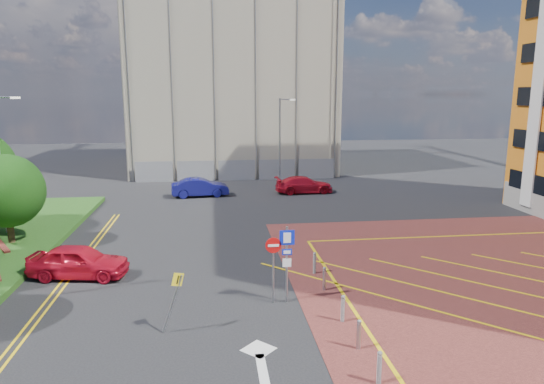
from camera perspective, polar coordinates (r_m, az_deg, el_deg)
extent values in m
plane|color=black|center=(19.36, 0.68, -14.09)|extent=(140.00, 140.00, 0.00)
cylinder|color=#3D2B1C|center=(30.34, -28.42, -3.60)|extent=(0.36, 0.36, 1.80)
sphere|color=#0F390D|center=(29.93, -28.78, 0.11)|extent=(4.00, 4.00, 4.00)
cylinder|color=#9EA0A8|center=(31.97, -29.34, 2.70)|extent=(0.16, 0.16, 8.00)
cylinder|color=#9EA0A8|center=(31.49, -29.01, 9.73)|extent=(1.20, 0.10, 0.10)
cube|color=silver|center=(31.28, -27.97, 9.77)|extent=(0.50, 0.15, 0.12)
cylinder|color=#9EA0A8|center=(45.96, 0.92, 5.99)|extent=(0.16, 0.16, 8.00)
cylinder|color=#9EA0A8|center=(45.85, 1.69, 10.83)|extent=(1.20, 0.10, 0.10)
cube|color=silver|center=(45.94, 2.44, 10.79)|extent=(0.50, 0.15, 0.12)
cylinder|color=#9EA0A8|center=(19.72, 1.75, -8.56)|extent=(0.10, 0.10, 3.20)
cube|color=#0A1EBE|center=(19.33, 1.79, -5.38)|extent=(0.60, 0.04, 0.60)
cube|color=white|center=(19.30, 1.80, -5.40)|extent=(0.30, 0.02, 0.42)
cube|color=#0A1EBE|center=(19.51, 1.77, -7.07)|extent=(0.40, 0.04, 0.25)
cube|color=white|center=(19.49, 1.79, -7.09)|extent=(0.28, 0.02, 0.14)
cube|color=white|center=(19.66, 1.77, -8.31)|extent=(0.35, 0.04, 0.35)
cylinder|color=#9EA0A8|center=(19.73, 0.15, -9.31)|extent=(0.08, 0.08, 2.70)
cylinder|color=red|center=(19.34, 0.16, -6.29)|extent=(0.64, 0.04, 0.64)
cube|color=white|center=(19.32, 0.17, -6.32)|extent=(0.44, 0.02, 0.10)
cylinder|color=#9EA0A8|center=(17.85, -11.64, -12.74)|extent=(0.80, 0.08, 2.10)
cube|color=yellow|center=(17.46, -11.03, -10.07)|extent=(0.43, 0.43, 0.57)
cylinder|color=black|center=(15.34, 12.49, -19.72)|extent=(0.14, 0.14, 0.90)
cylinder|color=#9EA0A8|center=(16.98, 10.17, -16.35)|extent=(0.14, 0.14, 0.90)
cylinder|color=black|center=(18.70, 8.32, -13.58)|extent=(0.14, 0.14, 0.90)
cylinder|color=#9EA0A8|center=(21.37, 6.17, -10.25)|extent=(0.14, 0.14, 0.90)
cylinder|color=black|center=(23.19, 5.03, -8.45)|extent=(0.14, 0.14, 0.90)
cube|color=#ADA08D|center=(57.42, -4.86, 14.03)|extent=(21.20, 19.20, 22.00)
cube|color=orange|center=(60.10, -3.02, 19.68)|extent=(0.90, 0.90, 34.00)
cube|color=gray|center=(47.99, -2.98, 2.60)|extent=(21.60, 0.06, 2.00)
imported|color=red|center=(24.31, -21.80, -7.58)|extent=(4.73, 2.52, 1.53)
imported|color=navy|center=(40.62, -8.47, 0.55)|extent=(4.82, 2.07, 1.54)
imported|color=red|center=(41.72, 3.79, 0.86)|extent=(5.01, 2.20, 1.43)
imported|color=#BBBBC3|center=(42.36, 4.02, 0.89)|extent=(4.75, 2.76, 1.24)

